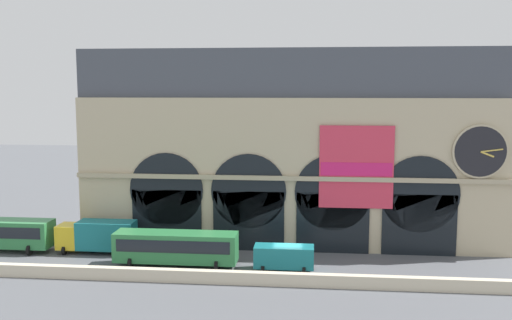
# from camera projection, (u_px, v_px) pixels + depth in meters

# --- Properties ---
(ground_plane) EXTENTS (200.00, 200.00, 0.00)m
(ground_plane) POSITION_uv_depth(u_px,v_px,m) (288.00, 267.00, 50.13)
(ground_plane) COLOR #54565B
(quay_parapet_wall) EXTENTS (90.00, 0.70, 1.07)m
(quay_parapet_wall) POSITION_uv_depth(u_px,v_px,m) (285.00, 279.00, 45.45)
(quay_parapet_wall) COLOR beige
(quay_parapet_wall) RESTS_ON ground
(station_building) EXTENTS (42.45, 5.07, 19.70)m
(station_building) POSITION_uv_depth(u_px,v_px,m) (292.00, 152.00, 56.14)
(station_building) COLOR #BCAD8C
(station_building) RESTS_ON ground
(box_truck_west) EXTENTS (7.50, 2.91, 3.12)m
(box_truck_west) POSITION_uv_depth(u_px,v_px,m) (98.00, 235.00, 54.43)
(box_truck_west) COLOR gold
(box_truck_west) RESTS_ON ground
(bus_midwest) EXTENTS (11.00, 3.25, 3.10)m
(bus_midwest) POSITION_uv_depth(u_px,v_px,m) (176.00, 247.00, 50.23)
(bus_midwest) COLOR #2D7A42
(bus_midwest) RESTS_ON ground
(van_center) EXTENTS (5.20, 2.48, 2.20)m
(van_center) POSITION_uv_depth(u_px,v_px,m) (284.00, 257.00, 49.16)
(van_center) COLOR #19727A
(van_center) RESTS_ON ground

